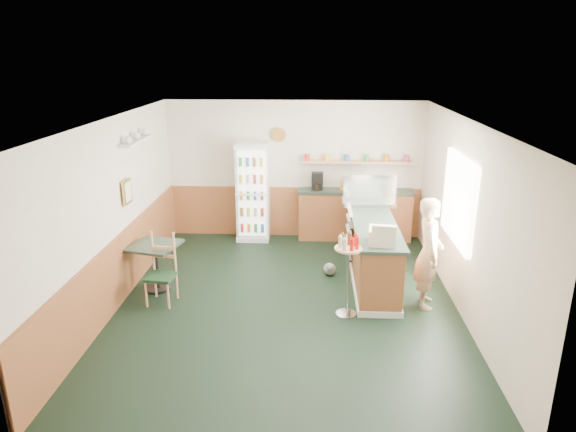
# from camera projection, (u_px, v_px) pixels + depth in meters

# --- Properties ---
(ground) EXTENTS (6.00, 6.00, 0.00)m
(ground) POSITION_uv_depth(u_px,v_px,m) (286.00, 303.00, 7.67)
(ground) COLOR black
(ground) RESTS_ON ground
(room_envelope) EXTENTS (5.04, 6.02, 2.72)m
(room_envelope) POSITION_uv_depth(u_px,v_px,m) (274.00, 191.00, 7.90)
(room_envelope) COLOR beige
(room_envelope) RESTS_ON ground
(service_counter) EXTENTS (0.68, 3.01, 1.01)m
(service_counter) POSITION_uv_depth(u_px,v_px,m) (371.00, 249.00, 8.48)
(service_counter) COLOR brown
(service_counter) RESTS_ON ground
(back_counter) EXTENTS (2.24, 0.42, 1.69)m
(back_counter) POSITION_uv_depth(u_px,v_px,m) (354.00, 213.00, 10.10)
(back_counter) COLOR brown
(back_counter) RESTS_ON ground
(drinks_fridge) EXTENTS (0.64, 0.54, 1.93)m
(drinks_fridge) POSITION_uv_depth(u_px,v_px,m) (253.00, 192.00, 10.02)
(drinks_fridge) COLOR white
(drinks_fridge) RESTS_ON ground
(display_case) EXTENTS (0.92, 0.48, 0.52)m
(display_case) POSITION_uv_depth(u_px,v_px,m) (369.00, 190.00, 8.95)
(display_case) COLOR silver
(display_case) RESTS_ON service_counter
(cash_register) EXTENTS (0.42, 0.44, 0.22)m
(cash_register) POSITION_uv_depth(u_px,v_px,m) (382.00, 236.00, 7.17)
(cash_register) COLOR beige
(cash_register) RESTS_ON service_counter
(shopkeeper) EXTENTS (0.45, 0.59, 1.64)m
(shopkeeper) POSITION_uv_depth(u_px,v_px,m) (429.00, 253.00, 7.36)
(shopkeeper) COLOR tan
(shopkeeper) RESTS_ON ground
(condiment_stand) EXTENTS (0.38, 0.38, 1.19)m
(condiment_stand) POSITION_uv_depth(u_px,v_px,m) (348.00, 264.00, 7.08)
(condiment_stand) COLOR silver
(condiment_stand) RESTS_ON ground
(newspaper_rack) EXTENTS (0.09, 0.46, 0.91)m
(newspaper_rack) POSITION_uv_depth(u_px,v_px,m) (349.00, 232.00, 8.60)
(newspaper_rack) COLOR black
(newspaper_rack) RESTS_ON ground
(cafe_table) EXTENTS (0.82, 0.82, 0.76)m
(cafe_table) POSITION_uv_depth(u_px,v_px,m) (155.00, 258.00, 7.93)
(cafe_table) COLOR black
(cafe_table) RESTS_ON ground
(cafe_chair) EXTENTS (0.44, 0.44, 1.06)m
(cafe_chair) POSITION_uv_depth(u_px,v_px,m) (162.00, 266.00, 7.58)
(cafe_chair) COLOR black
(cafe_chair) RESTS_ON ground
(dog_doorstop) EXTENTS (0.21, 0.27, 0.25)m
(dog_doorstop) POSITION_uv_depth(u_px,v_px,m) (330.00, 269.00, 8.57)
(dog_doorstop) COLOR gray
(dog_doorstop) RESTS_ON ground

